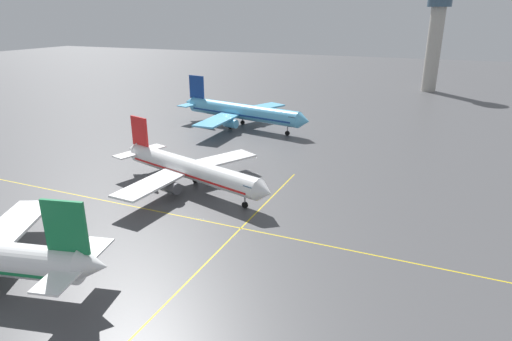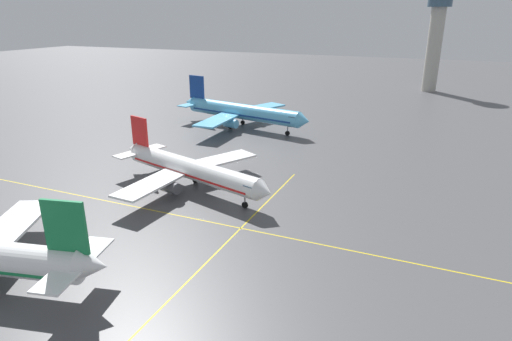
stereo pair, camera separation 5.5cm
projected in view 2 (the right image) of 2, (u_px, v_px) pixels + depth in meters
The scene contains 4 objects.
airliner_second_row at pixel (190, 169), 71.75m from camera, with size 33.16×28.27×10.47m.
airliner_third_row at pixel (241, 112), 111.04m from camera, with size 38.82×32.99×12.13m.
taxiway_markings at pixel (158, 311), 42.91m from camera, with size 151.60×84.88×0.01m.
control_tower at pixel (436, 35), 158.41m from camera, with size 8.82×8.82×35.05m.
Camera 2 is at (23.01, -11.57, 27.72)m, focal length 30.47 mm.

